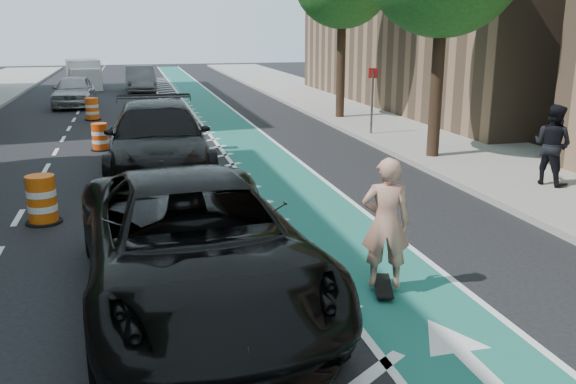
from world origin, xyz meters
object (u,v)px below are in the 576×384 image
object	(u,v)px
suv_near	(194,243)
suv_far	(158,140)
barrel_a	(42,201)
skateboarder	(386,223)

from	to	relation	value
suv_near	suv_far	world-z (taller)	suv_far
suv_near	barrel_a	world-z (taller)	suv_near
skateboarder	suv_near	distance (m)	2.80
skateboarder	suv_near	bearing A→B (deg)	10.80
suv_near	barrel_a	size ratio (longest dim) A/B	6.59
suv_far	suv_near	bearing A→B (deg)	-88.04
skateboarder	suv_far	distance (m)	9.05
skateboarder	barrel_a	size ratio (longest dim) A/B	1.98
skateboarder	suv_far	bearing A→B (deg)	-52.98
suv_near	barrel_a	bearing A→B (deg)	116.46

